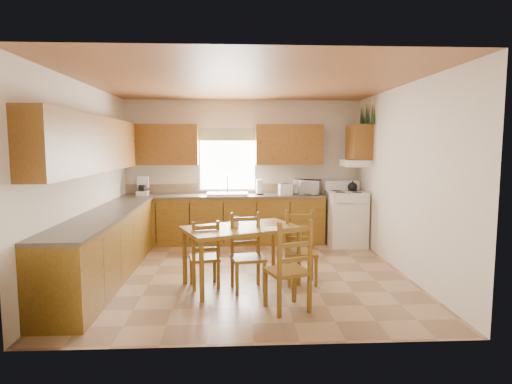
{
  "coord_description": "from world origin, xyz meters",
  "views": [
    {
      "loc": [
        -0.17,
        -6.02,
        1.84
      ],
      "look_at": [
        0.15,
        0.3,
        1.15
      ],
      "focal_mm": 30.0,
      "sensor_mm": 36.0,
      "label": 1
    }
  ],
  "objects_px": {
    "chair_far_left": "(248,253)",
    "chair_far_right": "(301,248)",
    "stove": "(346,219)",
    "chair_near_right": "(287,265)",
    "microwave": "(307,187)",
    "dining_table": "(241,256)",
    "chair_near_left": "(204,253)"
  },
  "relations": [
    {
      "from": "dining_table",
      "to": "chair_far_right",
      "type": "bearing_deg",
      "value": -20.63
    },
    {
      "from": "microwave",
      "to": "chair_near_right",
      "type": "bearing_deg",
      "value": -83.01
    },
    {
      "from": "stove",
      "to": "chair_near_left",
      "type": "relative_size",
      "value": 1.11
    },
    {
      "from": "stove",
      "to": "chair_far_left",
      "type": "relative_size",
      "value": 1.01
    },
    {
      "from": "stove",
      "to": "chair_far_right",
      "type": "distance_m",
      "value": 2.43
    },
    {
      "from": "stove",
      "to": "chair_near_right",
      "type": "relative_size",
      "value": 0.95
    },
    {
      "from": "stove",
      "to": "microwave",
      "type": "xyz_separation_m",
      "value": [
        -0.68,
        0.3,
        0.57
      ]
    },
    {
      "from": "microwave",
      "to": "dining_table",
      "type": "bearing_deg",
      "value": -97.36
    },
    {
      "from": "stove",
      "to": "chair_far_left",
      "type": "bearing_deg",
      "value": -129.03
    },
    {
      "from": "chair_far_left",
      "to": "chair_far_right",
      "type": "height_order",
      "value": "chair_far_left"
    },
    {
      "from": "stove",
      "to": "dining_table",
      "type": "relative_size",
      "value": 0.67
    },
    {
      "from": "dining_table",
      "to": "chair_far_right",
      "type": "height_order",
      "value": "chair_far_right"
    },
    {
      "from": "microwave",
      "to": "chair_far_right",
      "type": "height_order",
      "value": "microwave"
    },
    {
      "from": "chair_near_right",
      "to": "chair_far_left",
      "type": "bearing_deg",
      "value": -78.7
    },
    {
      "from": "chair_near_right",
      "to": "chair_far_left",
      "type": "distance_m",
      "value": 0.79
    },
    {
      "from": "dining_table",
      "to": "microwave",
      "type": "bearing_deg",
      "value": 39.62
    },
    {
      "from": "chair_near_left",
      "to": "chair_far_left",
      "type": "relative_size",
      "value": 0.91
    },
    {
      "from": "microwave",
      "to": "chair_near_right",
      "type": "distance_m",
      "value": 3.48
    },
    {
      "from": "dining_table",
      "to": "chair_near_right",
      "type": "bearing_deg",
      "value": -83.47
    },
    {
      "from": "chair_near_right",
      "to": "chair_far_left",
      "type": "height_order",
      "value": "chair_near_right"
    },
    {
      "from": "chair_near_right",
      "to": "chair_near_left",
      "type": "bearing_deg",
      "value": -61.47
    },
    {
      "from": "chair_near_right",
      "to": "stove",
      "type": "bearing_deg",
      "value": -136.25
    },
    {
      "from": "chair_near_left",
      "to": "chair_far_left",
      "type": "distance_m",
      "value": 0.59
    },
    {
      "from": "chair_far_right",
      "to": "stove",
      "type": "bearing_deg",
      "value": 61.91
    },
    {
      "from": "stove",
      "to": "chair_near_left",
      "type": "distance_m",
      "value": 3.29
    },
    {
      "from": "microwave",
      "to": "dining_table",
      "type": "relative_size",
      "value": 0.31
    },
    {
      "from": "dining_table",
      "to": "chair_far_left",
      "type": "xyz_separation_m",
      "value": [
        0.08,
        -0.21,
        0.1
      ]
    },
    {
      "from": "dining_table",
      "to": "chair_near_left",
      "type": "height_order",
      "value": "chair_near_left"
    },
    {
      "from": "stove",
      "to": "chair_far_right",
      "type": "xyz_separation_m",
      "value": [
        -1.17,
        -2.13,
        -0.01
      ]
    },
    {
      "from": "chair_far_left",
      "to": "chair_near_left",
      "type": "bearing_deg",
      "value": 152.05
    },
    {
      "from": "stove",
      "to": "dining_table",
      "type": "xyz_separation_m",
      "value": [
        -1.96,
        -2.16,
        -0.1
      ]
    },
    {
      "from": "chair_near_right",
      "to": "chair_far_right",
      "type": "relative_size",
      "value": 1.07
    }
  ]
}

